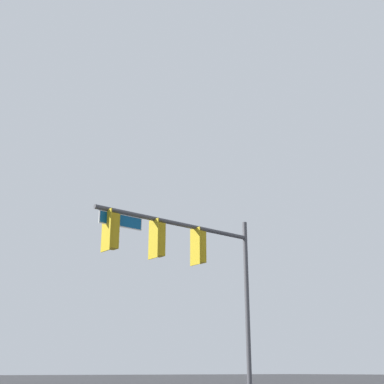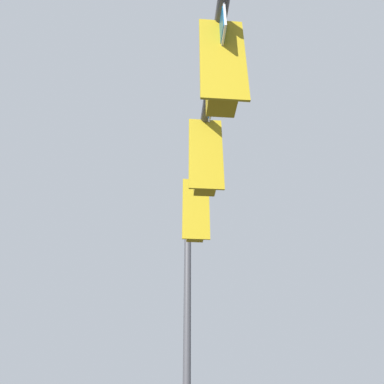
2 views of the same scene
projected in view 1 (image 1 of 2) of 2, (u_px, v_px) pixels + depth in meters
signal_pole_near at (182, 254)px, 17.92m from camera, size 6.46×0.81×6.64m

